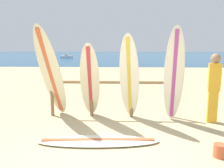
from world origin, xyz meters
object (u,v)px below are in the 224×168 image
beachgoer_standing (214,85)px  surfboard_lying_on_sand (98,141)px  small_boat_offshore (67,56)px  surfboard_leaning_left (90,82)px  surfboard_leaning_far_left (51,73)px  sand_bucket (220,151)px  surfboard_rack (112,91)px  surfboard_leaning_center_left (129,78)px  surfboard_leaning_center (174,76)px

beachgoer_standing → surfboard_lying_on_sand: bearing=-153.5°
beachgoer_standing → small_boat_offshore: bearing=109.5°
surfboard_leaning_left → beachgoer_standing: bearing=-2.1°
surfboard_leaning_far_left → surfboard_lying_on_sand: 2.35m
surfboard_leaning_left → sand_bucket: 3.35m
beachgoer_standing → surfboard_rack: bearing=171.7°
surfboard_leaning_center_left → small_boat_offshore: surfboard_leaning_center_left is taller
surfboard_leaning_far_left → surfboard_leaning_center: size_ratio=1.02×
beachgoer_standing → small_boat_offshore: 37.47m
surfboard_leaning_left → sand_bucket: size_ratio=8.56×
surfboard_leaning_center_left → sand_bucket: bearing=-52.3°
surfboard_leaning_left → surfboard_rack: bearing=25.6°
surfboard_leaning_center_left → surfboard_leaning_far_left: bearing=179.4°
surfboard_leaning_far_left → sand_bucket: bearing=-29.2°
surfboard_leaning_left → beachgoer_standing: size_ratio=1.15×
surfboard_rack → surfboard_leaning_left: size_ratio=1.69×
surfboard_leaning_far_left → surfboard_rack: bearing=9.9°
surfboard_leaning_center → beachgoer_standing: (1.02, 0.07, -0.24)m
surfboard_leaning_left → beachgoer_standing: 3.14m
surfboard_leaning_left → surfboard_lying_on_sand: bearing=-76.3°
surfboard_rack → sand_bucket: 3.07m
surfboard_rack → surfboard_leaning_left: bearing=-154.4°
surfboard_rack → surfboard_leaning_left: 0.68m
beachgoer_standing → surfboard_leaning_far_left: bearing=178.6°
surfboard_leaning_left → surfboard_leaning_center_left: 1.03m
surfboard_leaning_left → small_boat_offshore: (-9.35, 35.21, -0.75)m
beachgoer_standing → surfboard_leaning_center_left: bearing=177.8°
surfboard_leaning_center_left → sand_bucket: (1.52, -1.96, -1.00)m
surfboard_rack → surfboard_leaning_far_left: surfboard_leaning_far_left is taller
surfboard_rack → sand_bucket: surfboard_rack is taller
surfboard_leaning_center_left → sand_bucket: size_ratio=9.51×
surfboard_leaning_center → beachgoer_standing: surfboard_leaning_center is taller
beachgoer_standing → surfboard_leaning_center: bearing=-176.0°
surfboard_leaning_center_left → surfboard_lying_on_sand: bearing=-114.2°
surfboard_lying_on_sand → small_boat_offshore: small_boat_offshore is taller
surfboard_leaning_center → sand_bucket: surfboard_leaning_center is taller
surfboard_leaning_far_left → beachgoer_standing: surfboard_leaning_far_left is taller
small_boat_offshore → surfboard_rack: bearing=-74.2°
surfboard_leaning_far_left → surfboard_leaning_center_left: (2.04, -0.02, -0.11)m
surfboard_lying_on_sand → surfboard_leaning_left: bearing=103.7°
sand_bucket → small_boat_offshore: bearing=107.7°
small_boat_offshore → surfboard_leaning_center: bearing=-72.0°
small_boat_offshore → surfboard_leaning_left: bearing=-75.1°
surfboard_rack → surfboard_leaning_center_left: surfboard_leaning_center_left is taller
surfboard_leaning_center → sand_bucket: bearing=-76.8°
surfboard_leaning_left → surfboard_leaning_center: surfboard_leaning_center is taller
surfboard_leaning_left → surfboard_leaning_center: (2.12, -0.18, 0.20)m
surfboard_leaning_far_left → surfboard_lying_on_sand: size_ratio=0.99×
surfboard_rack → sand_bucket: (1.99, -2.26, -0.59)m
surfboard_leaning_center → sand_bucket: (0.43, -1.81, -1.09)m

